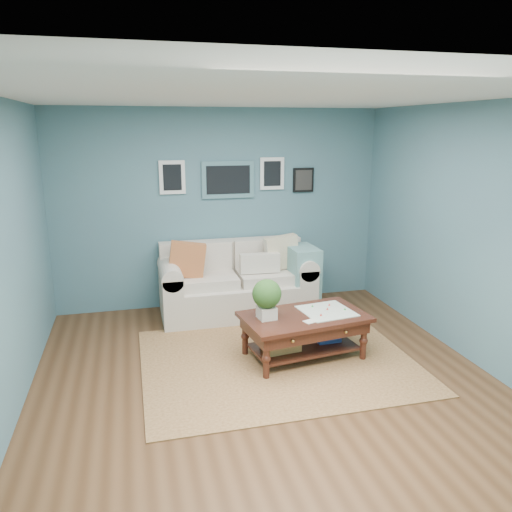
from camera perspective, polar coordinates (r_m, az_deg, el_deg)
name	(u,v)px	position (r m, az deg, el deg)	size (l,w,h in m)	color
room_shell	(269,249)	(4.57, 1.45, 0.84)	(5.00, 5.02, 2.70)	brown
area_rug	(277,361)	(5.48, 2.44, -11.85)	(2.85, 2.28, 0.01)	brown
loveseat	(242,282)	(6.71, -1.56, -2.95)	(2.05, 0.93, 1.06)	beige
coffee_table	(298,323)	(5.41, 4.82, -7.62)	(1.40, 0.94, 0.92)	#371A11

